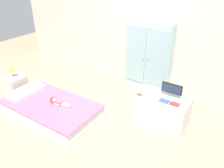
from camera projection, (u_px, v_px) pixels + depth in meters
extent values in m
cube|color=tan|center=(98.00, 120.00, 3.68)|extent=(10.00, 10.00, 0.02)
cube|color=silver|center=(147.00, 17.00, 4.19)|extent=(6.40, 0.05, 2.70)
cube|color=white|center=(52.00, 113.00, 3.75)|extent=(1.58, 0.89, 0.10)
cube|color=silver|center=(51.00, 107.00, 3.70)|extent=(1.54, 0.85, 0.13)
cube|color=pink|center=(50.00, 103.00, 3.66)|extent=(1.57, 0.88, 0.02)
cube|color=white|center=(26.00, 91.00, 3.93)|extent=(0.32, 0.64, 0.06)
cube|color=#D6668E|center=(59.00, 103.00, 3.61)|extent=(0.14, 0.09, 0.06)
cube|color=#DBB293|center=(67.00, 105.00, 3.57)|extent=(0.16, 0.05, 0.04)
cube|color=#DBB293|center=(65.00, 106.00, 3.54)|extent=(0.16, 0.05, 0.04)
cube|color=#DBB293|center=(61.00, 102.00, 3.66)|extent=(0.10, 0.03, 0.03)
cube|color=#DBB293|center=(57.00, 105.00, 3.58)|extent=(0.10, 0.03, 0.03)
sphere|color=#DBB293|center=(53.00, 100.00, 3.65)|extent=(0.09, 0.09, 0.09)
sphere|color=#9E3D2D|center=(53.00, 100.00, 3.66)|extent=(0.10, 0.10, 0.10)
cube|color=silver|center=(16.00, 85.00, 4.29)|extent=(0.34, 0.34, 0.38)
cylinder|color=#B7B2AD|center=(14.00, 76.00, 4.20)|extent=(0.10, 0.10, 0.01)
cylinder|color=#B7B2AD|center=(13.00, 74.00, 4.17)|extent=(0.02, 0.02, 0.10)
cone|color=#E5B24C|center=(12.00, 68.00, 4.12)|extent=(0.13, 0.13, 0.12)
cube|color=silver|center=(148.00, 56.00, 4.32)|extent=(0.85, 0.24, 1.32)
cube|color=#9DC0C9|center=(136.00, 55.00, 4.31)|extent=(0.40, 0.02, 1.09)
cube|color=#9DC0C9|center=(156.00, 59.00, 4.11)|extent=(0.40, 0.02, 1.09)
sphere|color=gold|center=(143.00, 58.00, 4.23)|extent=(0.02, 0.02, 0.02)
sphere|color=gold|center=(147.00, 59.00, 4.19)|extent=(0.02, 0.02, 0.02)
cube|color=silver|center=(161.00, 110.00, 3.51)|extent=(0.80, 0.46, 0.47)
cylinder|color=#99999E|center=(171.00, 96.00, 3.41)|extent=(0.10, 0.10, 0.01)
cylinder|color=#99999E|center=(171.00, 94.00, 3.39)|extent=(0.02, 0.02, 0.05)
cube|color=black|center=(172.00, 89.00, 3.35)|extent=(0.31, 0.02, 0.15)
cube|color=#28334C|center=(172.00, 89.00, 3.34)|extent=(0.29, 0.01, 0.13)
cube|color=#8E6642|center=(140.00, 95.00, 3.45)|extent=(0.10, 0.01, 0.01)
cube|color=#8E6642|center=(139.00, 95.00, 3.43)|extent=(0.10, 0.01, 0.01)
cube|color=#D1B289|center=(139.00, 92.00, 3.42)|extent=(0.06, 0.03, 0.04)
cylinder|color=#D1B289|center=(141.00, 94.00, 3.43)|extent=(0.01, 0.01, 0.02)
cylinder|color=#D1B289|center=(140.00, 95.00, 3.41)|extent=(0.01, 0.01, 0.02)
cylinder|color=#D1B289|center=(138.00, 93.00, 3.45)|extent=(0.01, 0.01, 0.02)
cylinder|color=#D1B289|center=(138.00, 94.00, 3.43)|extent=(0.01, 0.01, 0.02)
cylinder|color=#D1B289|center=(141.00, 91.00, 3.39)|extent=(0.02, 0.02, 0.02)
sphere|color=#D1B289|center=(141.00, 90.00, 3.38)|extent=(0.03, 0.03, 0.03)
cube|color=blue|center=(164.00, 101.00, 3.29)|extent=(0.14, 0.10, 0.01)
cube|color=#CC3838|center=(175.00, 104.00, 3.21)|extent=(0.13, 0.09, 0.02)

